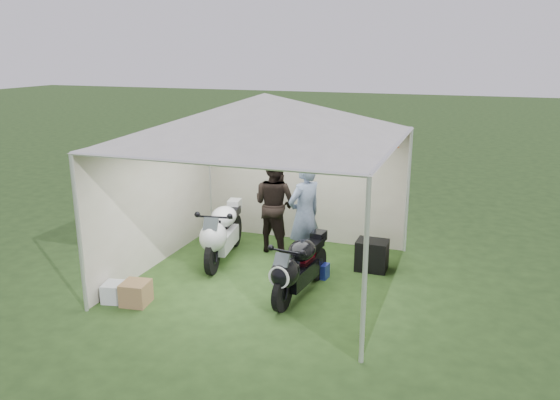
# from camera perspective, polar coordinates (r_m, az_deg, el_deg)

# --- Properties ---
(ground) EXTENTS (80.00, 80.00, 0.00)m
(ground) POSITION_cam_1_polar(r_m,az_deg,el_deg) (9.13, -1.49, -8.02)
(ground) COLOR #264019
(ground) RESTS_ON ground
(canopy_tent) EXTENTS (5.66, 5.66, 3.00)m
(canopy_tent) POSITION_cam_1_polar(r_m,az_deg,el_deg) (8.47, -1.53, 8.26)
(canopy_tent) COLOR silver
(canopy_tent) RESTS_ON ground
(motorcycle_white) EXTENTS (0.64, 1.99, 0.99)m
(motorcycle_white) POSITION_cam_1_polar(r_m,az_deg,el_deg) (9.64, -6.11, -3.30)
(motorcycle_white) COLOR black
(motorcycle_white) RESTS_ON ground
(motorcycle_black) EXTENTS (0.53, 1.80, 0.88)m
(motorcycle_black) POSITION_cam_1_polar(r_m,az_deg,el_deg) (8.25, 1.88, -6.93)
(motorcycle_black) COLOR black
(motorcycle_black) RESTS_ON ground
(paddock_stand) EXTENTS (0.35, 0.24, 0.24)m
(paddock_stand) POSITION_cam_1_polar(r_m,az_deg,el_deg) (9.09, 4.04, -7.33)
(paddock_stand) COLOR blue
(paddock_stand) RESTS_ON ground
(person_dark_jacket) EXTENTS (1.04, 0.92, 1.79)m
(person_dark_jacket) POSITION_cam_1_polar(r_m,az_deg,el_deg) (10.00, -0.55, -0.44)
(person_dark_jacket) COLOR black
(person_dark_jacket) RESTS_ON ground
(person_blue_jacket) EXTENTS (0.73, 0.82, 1.89)m
(person_blue_jacket) POSITION_cam_1_polar(r_m,az_deg,el_deg) (9.16, 2.58, -1.63)
(person_blue_jacket) COLOR slate
(person_blue_jacket) RESTS_ON ground
(equipment_box) EXTENTS (0.52, 0.42, 0.52)m
(equipment_box) POSITION_cam_1_polar(r_m,az_deg,el_deg) (9.44, 9.58, -5.71)
(equipment_box) COLOR black
(equipment_box) RESTS_ON ground
(crate_0) EXTENTS (0.48, 0.41, 0.28)m
(crate_0) POSITION_cam_1_polar(r_m,az_deg,el_deg) (8.59, -16.55, -9.23)
(crate_0) COLOR silver
(crate_0) RESTS_ON ground
(crate_1) EXTENTS (0.43, 0.43, 0.34)m
(crate_1) POSITION_cam_1_polar(r_m,az_deg,el_deg) (8.42, -14.83, -9.38)
(crate_1) COLOR olive
(crate_1) RESTS_ON ground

